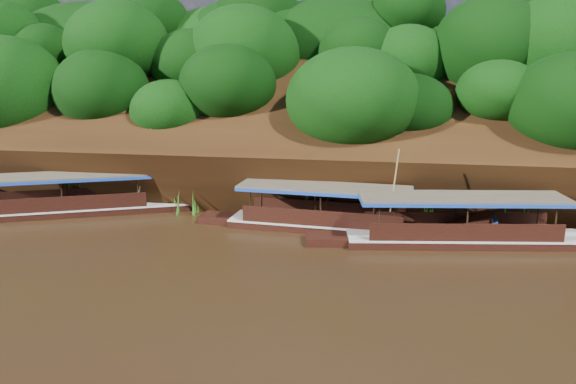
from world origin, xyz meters
name	(u,v)px	position (x,y,z in m)	size (l,w,h in m)	color
ground	(266,279)	(0.00, 0.00, 0.00)	(160.00, 160.00, 0.00)	black
riverbank	(325,150)	(-0.01, 22.73, 1.89)	(120.00, 30.06, 19.40)	black
boat_0	(492,233)	(10.20, 6.42, 0.56)	(15.40, 4.28, 6.28)	black
boat_1	(350,222)	(3.08, 7.35, 0.55)	(14.11, 3.24, 5.21)	black
boat_2	(94,204)	(-12.42, 8.50, 0.55)	(14.89, 7.97, 6.02)	black
reeds	(219,200)	(-4.81, 9.31, 0.92)	(47.97, 2.25, 2.16)	#30721C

